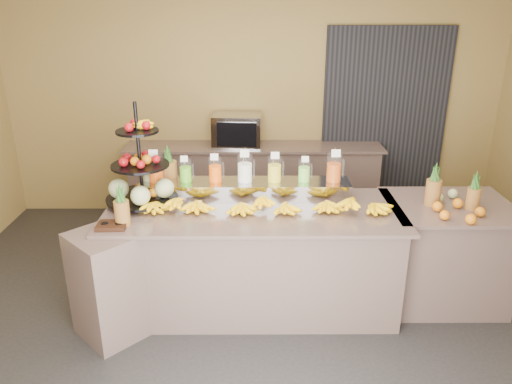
{
  "coord_description": "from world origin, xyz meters",
  "views": [
    {
      "loc": [
        0.0,
        -3.55,
        2.59
      ],
      "look_at": [
        0.02,
        0.3,
        1.09
      ],
      "focal_mm": 35.0,
      "sensor_mm": 36.0,
      "label": 1
    }
  ],
  "objects_px": {
    "banana_heap": "(264,203)",
    "pitcher_tray": "(245,189)",
    "fruit_stand": "(146,178)",
    "condiment_caddy": "(112,225)",
    "right_fruit_pile": "(454,203)",
    "oven_warmer": "(237,130)"
  },
  "relations": [
    {
      "from": "condiment_caddy",
      "to": "right_fruit_pile",
      "type": "xyz_separation_m",
      "value": [
        2.77,
        0.31,
        0.05
      ]
    },
    {
      "from": "banana_heap",
      "to": "condiment_caddy",
      "type": "relative_size",
      "value": 9.27
    },
    {
      "from": "pitcher_tray",
      "to": "condiment_caddy",
      "type": "bearing_deg",
      "value": -148.55
    },
    {
      "from": "right_fruit_pile",
      "to": "oven_warmer",
      "type": "xyz_separation_m",
      "value": [
        -1.86,
        1.99,
        0.12
      ]
    },
    {
      "from": "fruit_stand",
      "to": "condiment_caddy",
      "type": "relative_size",
      "value": 3.91
    },
    {
      "from": "right_fruit_pile",
      "to": "banana_heap",
      "type": "bearing_deg",
      "value": 179.45
    },
    {
      "from": "right_fruit_pile",
      "to": "pitcher_tray",
      "type": "bearing_deg",
      "value": 169.62
    },
    {
      "from": "banana_heap",
      "to": "oven_warmer",
      "type": "relative_size",
      "value": 3.65
    },
    {
      "from": "fruit_stand",
      "to": "right_fruit_pile",
      "type": "bearing_deg",
      "value": -21.91
    },
    {
      "from": "banana_heap",
      "to": "pitcher_tray",
      "type": "bearing_deg",
      "value": 118.52
    },
    {
      "from": "pitcher_tray",
      "to": "fruit_stand",
      "type": "relative_size",
      "value": 2.1
    },
    {
      "from": "condiment_caddy",
      "to": "banana_heap",
      "type": "bearing_deg",
      "value": 15.14
    },
    {
      "from": "pitcher_tray",
      "to": "fruit_stand",
      "type": "height_order",
      "value": "fruit_stand"
    },
    {
      "from": "fruit_stand",
      "to": "oven_warmer",
      "type": "relative_size",
      "value": 1.54
    },
    {
      "from": "pitcher_tray",
      "to": "right_fruit_pile",
      "type": "relative_size",
      "value": 4.35
    },
    {
      "from": "fruit_stand",
      "to": "condiment_caddy",
      "type": "bearing_deg",
      "value": -127.34
    },
    {
      "from": "pitcher_tray",
      "to": "condiment_caddy",
      "type": "xyz_separation_m",
      "value": [
        -1.02,
        -0.63,
        -0.06
      ]
    },
    {
      "from": "banana_heap",
      "to": "fruit_stand",
      "type": "xyz_separation_m",
      "value": [
        -1.01,
        0.18,
        0.15
      ]
    },
    {
      "from": "fruit_stand",
      "to": "oven_warmer",
      "type": "xyz_separation_m",
      "value": [
        0.72,
        1.79,
        -0.03
      ]
    },
    {
      "from": "pitcher_tray",
      "to": "banana_heap",
      "type": "xyz_separation_m",
      "value": [
        0.17,
        -0.3,
        -0.0
      ]
    },
    {
      "from": "banana_heap",
      "to": "condiment_caddy",
      "type": "height_order",
      "value": "banana_heap"
    },
    {
      "from": "fruit_stand",
      "to": "oven_warmer",
      "type": "bearing_deg",
      "value": 50.5
    }
  ]
}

